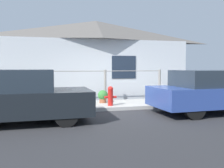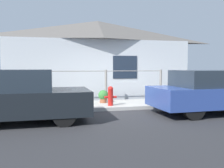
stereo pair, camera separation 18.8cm
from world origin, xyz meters
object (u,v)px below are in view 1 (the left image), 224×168
at_px(potted_plant_corner, 185,93).
at_px(car_right, 214,91).
at_px(car_left, 16,97).
at_px(fire_hydrant, 110,96).
at_px(potted_plant_near_hydrant, 103,96).
at_px(potted_plant_by_fence, 33,97).

bearing_deg(potted_plant_corner, car_right, -95.57).
bearing_deg(potted_plant_corner, car_left, -161.01).
bearing_deg(car_left, fire_hydrant, 26.35).
bearing_deg(fire_hydrant, potted_plant_near_hydrant, 98.37).
xyz_separation_m(fire_hydrant, potted_plant_near_hydrant, (-0.11, 0.74, -0.10)).
relative_size(car_right, potted_plant_by_fence, 8.47).
relative_size(car_left, potted_plant_near_hydrant, 7.91).
distance_m(potted_plant_near_hydrant, potted_plant_by_fence, 2.58).
height_order(car_left, fire_hydrant, car_left).
xyz_separation_m(car_left, potted_plant_by_fence, (0.29, 2.49, -0.30)).
bearing_deg(fire_hydrant, potted_plant_by_fence, 159.88).
relative_size(fire_hydrant, potted_plant_near_hydrant, 1.41).
bearing_deg(potted_plant_by_fence, fire_hydrant, -20.12).
distance_m(car_right, fire_hydrant, 3.49).
xyz_separation_m(potted_plant_near_hydrant, potted_plant_corner, (3.45, -0.08, 0.03)).
distance_m(potted_plant_near_hydrant, potted_plant_corner, 3.46).
height_order(potted_plant_by_fence, potted_plant_corner, potted_plant_corner).
relative_size(car_left, potted_plant_by_fence, 7.63).
distance_m(fire_hydrant, potted_plant_near_hydrant, 0.76).
bearing_deg(car_right, potted_plant_corner, 82.58).
relative_size(potted_plant_near_hydrant, potted_plant_corner, 0.93).
bearing_deg(car_right, potted_plant_near_hydrant, 143.32).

